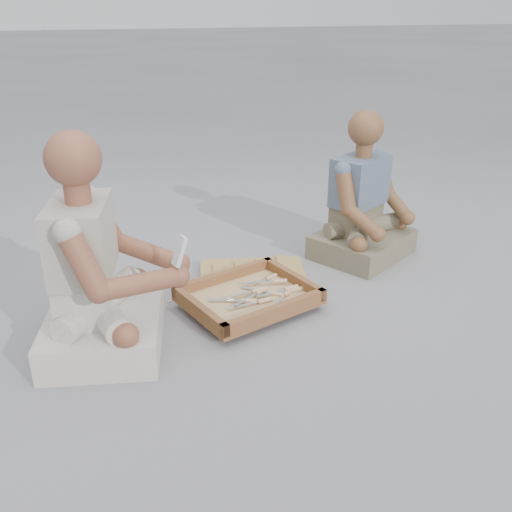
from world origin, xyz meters
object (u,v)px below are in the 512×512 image
object	(u,v)px
tool_tray	(249,297)
craftsman	(98,278)
carved_panel	(253,275)
companion	(363,210)

from	to	relation	value
tool_tray	craftsman	world-z (taller)	craftsman
carved_panel	tool_tray	bearing A→B (deg)	-110.63
carved_panel	craftsman	distance (m)	0.91
craftsman	carved_panel	bearing A→B (deg)	129.33
tool_tray	craftsman	size ratio (longest dim) A/B	0.75
carved_panel	companion	size ratio (longest dim) A/B	0.67
carved_panel	tool_tray	world-z (taller)	tool_tray
tool_tray	craftsman	xyz separation A→B (m)	(-0.66, -0.10, 0.24)
craftsman	companion	xyz separation A→B (m)	(1.44, 0.51, -0.04)
carved_panel	tool_tray	size ratio (longest dim) A/B	0.80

